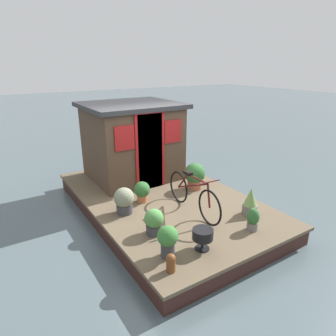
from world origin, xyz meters
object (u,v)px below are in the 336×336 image
Objects in this scene: potted_plant_succulent at (168,239)px; mooring_bollard at (171,262)px; charcoal_grill at (203,235)px; potted_plant_ivy at (124,200)px; bicycle at (193,195)px; potted_plant_sage at (195,175)px; potted_plant_thyme at (253,219)px; potted_plant_lavender at (154,221)px; potted_plant_mint at (250,202)px; potted_plant_geranium at (142,191)px; houseboat_cabin at (132,141)px.

mooring_bollard is at bearing 154.76° from potted_plant_succulent.
mooring_bollard is at bearing 104.31° from charcoal_grill.
potted_plant_ivy is 1.50× the size of charcoal_grill.
charcoal_grill is (-1.05, 0.60, -0.12)m from bicycle.
potted_plant_succulent is 0.82× the size of potted_plant_sage.
potted_plant_succulent is 1.23× the size of potted_plant_thyme.
potted_plant_thyme is at bearing -95.48° from potted_plant_succulent.
potted_plant_sage is at bearing -43.63° from mooring_bollard.
charcoal_grill is at bearing -153.21° from potted_plant_lavender.
potted_plant_lavender reaches higher than charcoal_grill.
potted_plant_sage reaches higher than charcoal_grill.
potted_plant_mint is 1.55× the size of charcoal_grill.
bicycle is 1.22m from charcoal_grill.
potted_plant_thyme is at bearing -84.90° from mooring_bollard.
potted_plant_geranium is 1.27× the size of charcoal_grill.
bicycle is 1.30m from potted_plant_ivy.
bicycle is at bearing -147.37° from potted_plant_geranium.
bicycle is 3.33× the size of potted_plant_ivy.
potted_plant_ivy reaches higher than mooring_bollard.
potted_plant_ivy reaches higher than potted_plant_lavender.
potted_plant_thyme is (-1.07, -0.47, -0.16)m from bicycle.
potted_plant_sage is 1.85m from potted_plant_ivy.
potted_plant_mint is at bearing -74.93° from mooring_bollard.
houseboat_cabin is at bearing -18.57° from mooring_bollard.
potted_plant_geranium is 1.08× the size of potted_plant_thyme.
potted_plant_mint reaches higher than charcoal_grill.
potted_plant_lavender is 1.62× the size of mooring_bollard.
potted_plant_lavender is at bearing -173.14° from potted_plant_ivy.
potted_plant_mint is at bearing -127.21° from bicycle.
bicycle is 3.43× the size of potted_plant_succulent.
potted_plant_mint is 0.88× the size of potted_plant_sage.
potted_plant_ivy is at bearing 6.86° from potted_plant_lavender.
potted_plant_sage reaches higher than potted_plant_mint.
potted_plant_thyme is (-1.74, -1.59, -0.07)m from potted_plant_ivy.
potted_plant_lavender is at bearing 160.83° from houseboat_cabin.
potted_plant_succulent is 1.45× the size of charcoal_grill.
potted_plant_geranium is 0.58m from potted_plant_ivy.
potted_plant_ivy reaches higher than potted_plant_thyme.
houseboat_cabin is 5.02× the size of potted_plant_geranium.
potted_plant_sage reaches higher than potted_plant_ivy.
potted_plant_sage is at bearing -34.35° from charcoal_grill.
mooring_bollard is (-1.23, 1.29, -0.22)m from bicycle.
houseboat_cabin reaches higher than mooring_bollard.
potted_plant_lavender is at bearing 123.74° from potted_plant_sage.
houseboat_cabin is 1.78m from potted_plant_sage.
houseboat_cabin is 3.61× the size of potted_plant_sage.
potted_plant_mint is 1.51m from charcoal_grill.
houseboat_cabin is 3.54m from potted_plant_thyme.
houseboat_cabin is 6.39× the size of charcoal_grill.
potted_plant_geranium is 2.27m from potted_plant_thyme.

